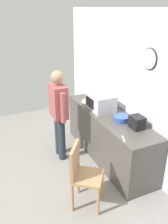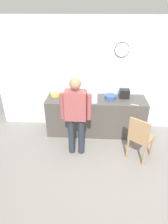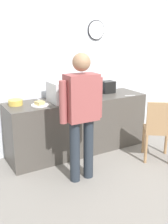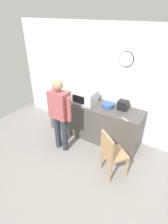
{
  "view_description": "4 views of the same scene",
  "coord_description": "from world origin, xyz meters",
  "views": [
    {
      "loc": [
        2.94,
        -0.75,
        2.6
      ],
      "look_at": [
        -0.6,
        0.87,
        0.86
      ],
      "focal_mm": 37.8,
      "sensor_mm": 36.0,
      "label": 1
    },
    {
      "loc": [
        -0.33,
        -2.82,
        2.74
      ],
      "look_at": [
        -0.55,
        0.76,
        0.79
      ],
      "focal_mm": 31.22,
      "sensor_mm": 36.0,
      "label": 2
    },
    {
      "loc": [
        -2.22,
        -2.32,
        1.88
      ],
      "look_at": [
        -0.45,
        0.78,
        0.8
      ],
      "focal_mm": 42.37,
      "sensor_mm": 36.0,
      "label": 3
    },
    {
      "loc": [
        1.43,
        -2.03,
        2.8
      ],
      "look_at": [
        -0.39,
        0.9,
        0.81
      ],
      "focal_mm": 28.72,
      "sensor_mm": 36.0,
      "label": 4
    }
  ],
  "objects": [
    {
      "name": "fork_utensil",
      "position": [
        0.53,
        0.97,
        0.89
      ],
      "size": [
        0.17,
        0.08,
        0.01
      ],
      "primitive_type": "cube",
      "rotation": [
        0.0,
        0.0,
        2.77
      ],
      "color": "silver",
      "rests_on": "kitchen_counter"
    },
    {
      "name": "spoon_utensil",
      "position": [
        -0.87,
        1.43,
        0.89
      ],
      "size": [
        0.02,
        0.17,
        0.01
      ],
      "primitive_type": "cube",
      "rotation": [
        0.0,
        0.0,
        1.57
      ],
      "color": "silver",
      "rests_on": "kitchen_counter"
    },
    {
      "name": "salad_bowl",
      "position": [
        0.02,
        1.25,
        0.93
      ],
      "size": [
        0.26,
        0.26,
        0.09
      ],
      "primitive_type": "cylinder",
      "color": "#33519E",
      "rests_on": "kitchen_counter"
    },
    {
      "name": "person_standing",
      "position": [
        -0.69,
        0.42,
        0.97
      ],
      "size": [
        0.59,
        0.25,
        1.65
      ],
      "color": "#262E38",
      "rests_on": "ground_plane"
    },
    {
      "name": "wooden_chair",
      "position": [
        0.56,
        0.31,
        0.52
      ],
      "size": [
        0.56,
        0.56,
        0.94
      ],
      "color": "#A87F56",
      "rests_on": "ground_plane"
    },
    {
      "name": "toaster",
      "position": [
        0.34,
        1.33,
        0.98
      ],
      "size": [
        0.22,
        0.18,
        0.2
      ],
      "primitive_type": "cube",
      "color": "black",
      "rests_on": "kitchen_counter"
    },
    {
      "name": "kitchen_counter",
      "position": [
        -0.3,
        1.22,
        0.44
      ],
      "size": [
        2.27,
        0.62,
        0.88
      ],
      "primitive_type": "cube",
      "color": "#4C4742",
      "rests_on": "ground_plane"
    },
    {
      "name": "back_wall",
      "position": [
        0.0,
        1.6,
        1.3
      ],
      "size": [
        5.4,
        0.13,
        2.6
      ],
      "color": "silver",
      "rests_on": "ground_plane"
    },
    {
      "name": "microwave",
      "position": [
        -0.53,
        1.17,
        1.03
      ],
      "size": [
        0.5,
        0.39,
        0.3
      ],
      "color": "silver",
      "rests_on": "kitchen_counter"
    },
    {
      "name": "sandwich_plate",
      "position": [
        -0.97,
        1.12,
        0.9
      ],
      "size": [
        0.24,
        0.24,
        0.07
      ],
      "color": "white",
      "rests_on": "kitchen_counter"
    },
    {
      "name": "cereal_bowl",
      "position": [
        -1.26,
        1.33,
        0.92
      ],
      "size": [
        0.2,
        0.2,
        0.08
      ],
      "primitive_type": "cylinder",
      "color": "gold",
      "rests_on": "kitchen_counter"
    },
    {
      "name": "ground_plane",
      "position": [
        0.0,
        0.0,
        0.0
      ],
      "size": [
        6.0,
        6.0,
        0.0
      ],
      "primitive_type": "plane",
      "color": "gray"
    }
  ]
}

